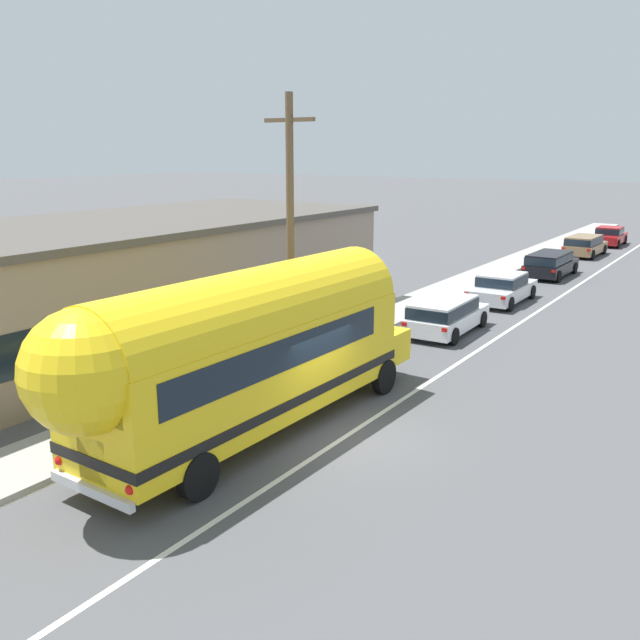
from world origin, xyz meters
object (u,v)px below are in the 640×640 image
utility_pole (290,230)px  car_fourth (584,244)px  painted_bus (243,348)px  car_lead (445,314)px  car_second (502,287)px  car_third (550,263)px  car_fifth (609,235)px

utility_pole → car_fourth: utility_pole is taller
painted_bus → car_lead: bearing=89.6°
car_second → car_third: size_ratio=0.96×
car_third → car_fifth: (0.03, 15.59, -0.07)m
car_fourth → painted_bus: bearing=-89.7°
painted_bus → car_second: 18.44m
utility_pole → car_fifth: bearing=86.1°
car_fifth → car_fourth: bearing=-92.2°
car_lead → car_fifth: 30.03m
car_fourth → car_fifth: (0.26, 6.61, -0.07)m
car_lead → car_third: size_ratio=0.95×
car_third → car_fourth: size_ratio=1.04×
car_fifth → painted_bus: bearing=-90.1°
car_second → car_fifth: bearing=89.9°
car_third → car_fourth: (-0.23, 8.98, -0.00)m
utility_pole → car_second: utility_pole is taller
painted_bus → car_fourth: (-0.21, 35.19, -1.51)m
car_third → utility_pole: bearing=-96.7°
car_fourth → car_fifth: 6.62m
painted_bus → car_third: size_ratio=2.53×
car_lead → car_third: 14.44m
utility_pole → car_lead: (2.51, 6.51, -3.63)m
utility_pole → car_lead: bearing=68.9°
utility_pole → car_second: bearing=79.4°
car_lead → car_third: (-0.05, 14.44, 0.00)m
car_lead → car_fifth: same height
car_third → painted_bus: bearing=-90.1°
car_lead → car_third: same height
utility_pole → painted_bus: (2.43, -5.27, -2.12)m
car_fifth → utility_pole: bearing=-93.9°
painted_bus → car_fifth: bearing=89.9°
car_fifth → car_lead: bearing=-89.9°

